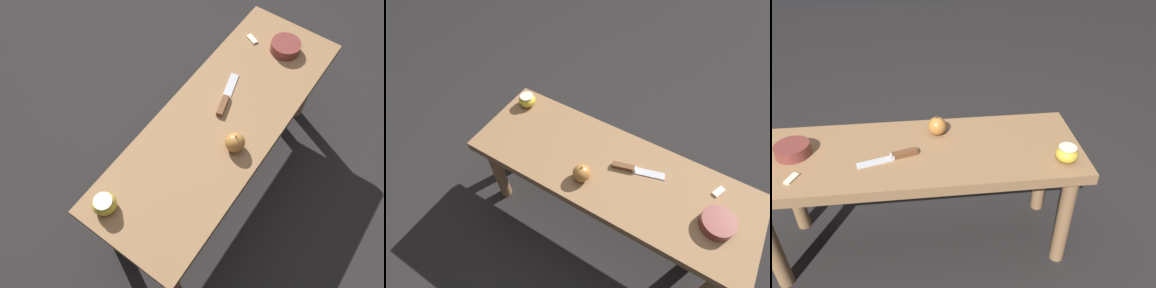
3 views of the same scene
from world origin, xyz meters
The scene contains 7 objects.
ground_plane centered at (0.00, 0.00, 0.00)m, with size 8.00×8.00×0.00m, color black.
wooden_bench centered at (0.00, 0.00, 0.40)m, with size 1.19×0.42×0.48m.
knife centered at (-0.07, -0.04, 0.49)m, with size 0.21×0.09×0.02m.
apple_whole centered at (0.08, 0.10, 0.51)m, with size 0.07×0.07×0.08m.
apple_cut centered at (0.51, -0.12, 0.51)m, with size 0.08×0.08×0.06m.
apple_slice_near_knife centered at (-0.41, -0.12, 0.48)m, with size 0.04×0.06×0.01m.
bowl centered at (-0.43, 0.02, 0.50)m, with size 0.12×0.12×0.04m.
Camera 2 is at (-0.23, 0.64, 1.50)m, focal length 28.00 mm.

